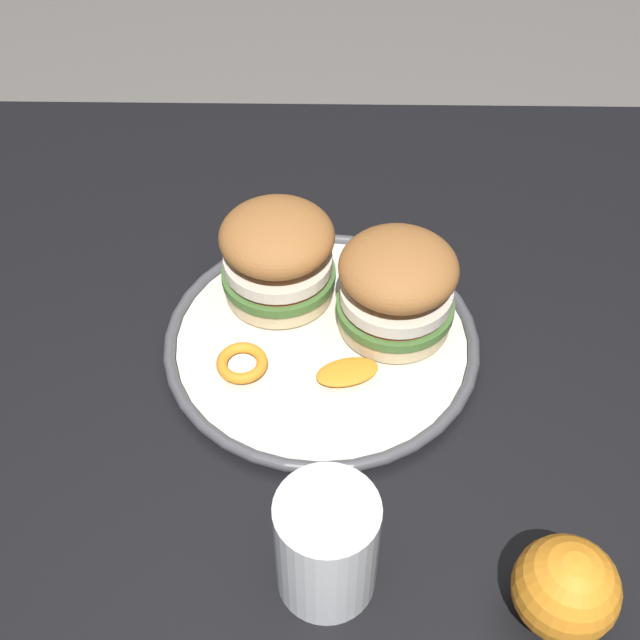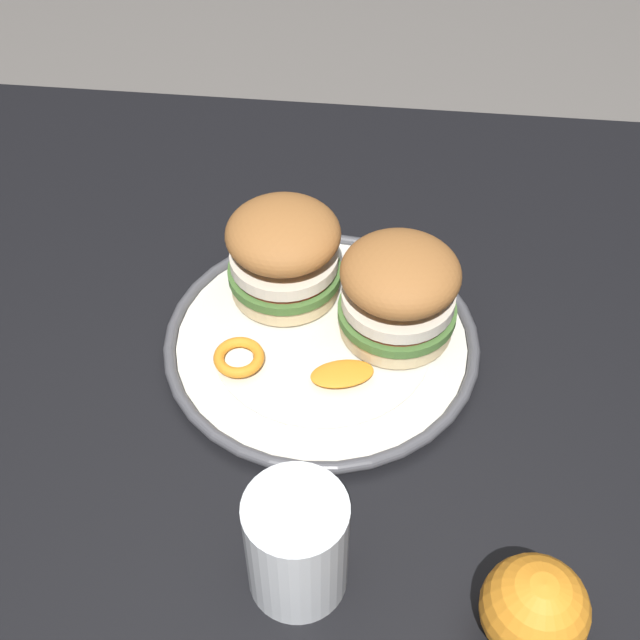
% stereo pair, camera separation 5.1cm
% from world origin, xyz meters
% --- Properties ---
extents(ground_plane, '(8.00, 8.00, 0.00)m').
position_xyz_m(ground_plane, '(0.00, 0.00, 0.00)').
color(ground_plane, slate).
extents(dining_table, '(1.18, 0.82, 0.77)m').
position_xyz_m(dining_table, '(0.00, 0.00, 0.65)').
color(dining_table, black).
rests_on(dining_table, ground).
extents(dinner_plate, '(0.31, 0.31, 0.02)m').
position_xyz_m(dinner_plate, '(0.00, 0.03, 0.78)').
color(dinner_plate, silver).
rests_on(dinner_plate, dining_table).
extents(sandwich_half_left, '(0.15, 0.15, 0.10)m').
position_xyz_m(sandwich_half_left, '(0.04, -0.03, 0.84)').
color(sandwich_half_left, beige).
rests_on(sandwich_half_left, dinner_plate).
extents(sandwich_half_right, '(0.13, 0.13, 0.10)m').
position_xyz_m(sandwich_half_right, '(-0.07, 0.01, 0.84)').
color(sandwich_half_right, beige).
rests_on(sandwich_half_right, dinner_plate).
extents(orange_peel_curled, '(0.07, 0.07, 0.01)m').
position_xyz_m(orange_peel_curled, '(0.08, 0.07, 0.79)').
color(orange_peel_curled, orange).
rests_on(orange_peel_curled, dinner_plate).
extents(orange_peel_strip_long, '(0.07, 0.05, 0.01)m').
position_xyz_m(orange_peel_strip_long, '(-0.02, 0.08, 0.79)').
color(orange_peel_strip_long, orange).
rests_on(orange_peel_strip_long, dinner_plate).
extents(drinking_glass, '(0.08, 0.08, 0.11)m').
position_xyz_m(drinking_glass, '(-0.01, 0.28, 0.82)').
color(drinking_glass, white).
rests_on(drinking_glass, dining_table).
extents(whole_orange, '(0.08, 0.08, 0.08)m').
position_xyz_m(whole_orange, '(-0.19, 0.30, 0.81)').
color(whole_orange, orange).
rests_on(whole_orange, dining_table).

